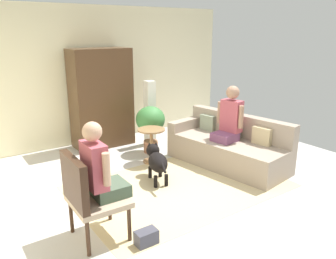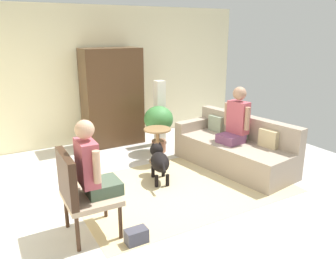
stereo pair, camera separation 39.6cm
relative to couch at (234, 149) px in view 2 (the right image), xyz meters
name	(u,v)px [view 2 (the right image)]	position (x,y,z in m)	size (l,w,h in m)	color
ground_plane	(172,187)	(-1.32, -0.18, -0.30)	(6.77, 6.77, 0.00)	beige
back_wall	(105,75)	(-1.32, 2.56, 1.04)	(6.24, 0.12, 2.69)	beige
area_rug	(181,187)	(-1.21, -0.26, -0.30)	(3.03, 2.05, 0.01)	#C6B284
couch	(234,149)	(0.00, 0.00, 0.00)	(1.16, 2.16, 0.83)	gray
armchair	(79,189)	(-2.82, -0.76, 0.27)	(0.58, 0.62, 1.00)	#382316
person_on_couch	(236,119)	(-0.02, -0.03, 0.52)	(0.48, 0.50, 0.91)	#774468
person_on_armchair	(92,166)	(-2.67, -0.76, 0.52)	(0.45, 0.52, 0.86)	#445744
round_end_table	(157,141)	(-1.04, 0.80, 0.08)	(0.47, 0.47, 0.60)	olive
dog	(159,160)	(-1.37, 0.12, 0.02)	(0.42, 0.81, 0.54)	black
potted_plant	(159,122)	(-0.78, 1.25, 0.28)	(0.54, 0.54, 0.88)	#996047
column_lamp	(160,113)	(-0.54, 1.65, 0.33)	(0.20, 0.20, 1.28)	#4C4742
armoire_cabinet	(112,97)	(-1.34, 2.15, 0.65)	(1.13, 0.56, 1.90)	#4C331E
handbag	(136,236)	(-2.35, -1.18, -0.22)	(0.24, 0.15, 0.16)	#3F3F4C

